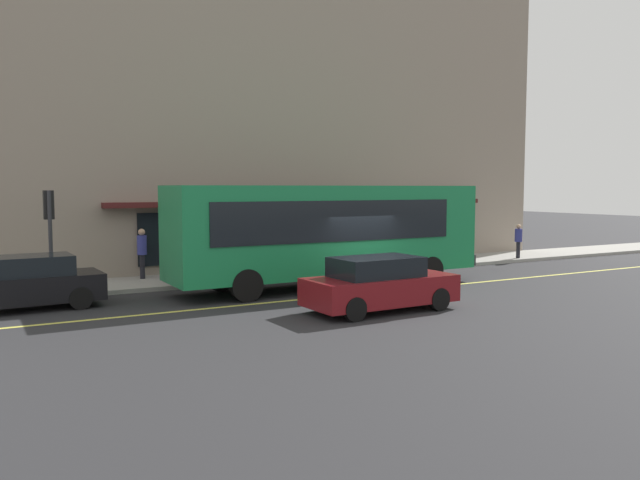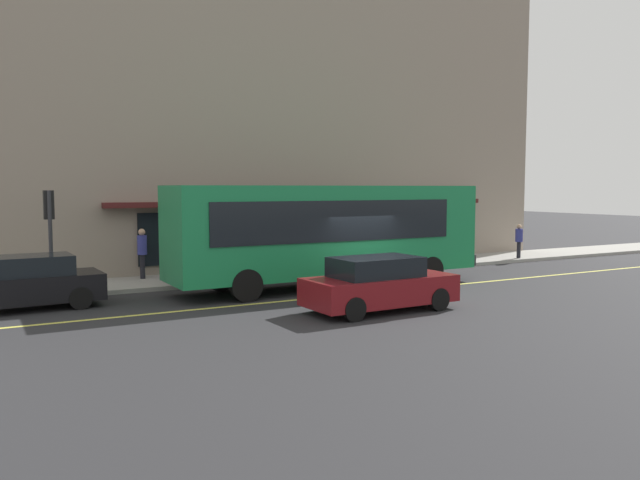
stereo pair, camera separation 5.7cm
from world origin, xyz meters
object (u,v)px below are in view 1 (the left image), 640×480
Objects in this scene: car_maroon at (379,284)px; pedestrian_by_curb at (142,249)px; bus at (330,230)px; traffic_light at (49,217)px; car_black at (23,284)px; pedestrian_waiting at (518,238)px.

pedestrian_by_curb reaches higher than car_maroon.
bus is 2.56× the size of car_maroon.
traffic_light reaches higher than car_black.
traffic_light is 2.02× the size of pedestrian_waiting.
bus is 3.48× the size of traffic_light.
car_black is 10.03m from car_maroon.
pedestrian_waiting is (21.11, 1.70, 0.35)m from car_black.
bus is 6.87m from pedestrian_by_curb.
car_maroon is at bearing -101.18° from bus.
pedestrian_waiting is at bearing 11.96° from bus.
car_black is 5.42m from pedestrian_by_curb.
car_maroon is 2.40× the size of pedestrian_by_curb.
bus reaches higher than traffic_light.
traffic_light is 0.74× the size of car_maroon.
bus is at bearing -16.23° from traffic_light.
traffic_light is at bearing 138.93° from car_maroon.
car_black is at bearing 150.02° from car_maroon.
bus is 6.16× the size of pedestrian_by_curb.
pedestrian_waiting reaches higher than car_maroon.
car_maroon is (-0.84, -4.26, -1.24)m from bus.
car_black is 2.77× the size of pedestrian_waiting.
bus is 11.87m from pedestrian_waiting.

